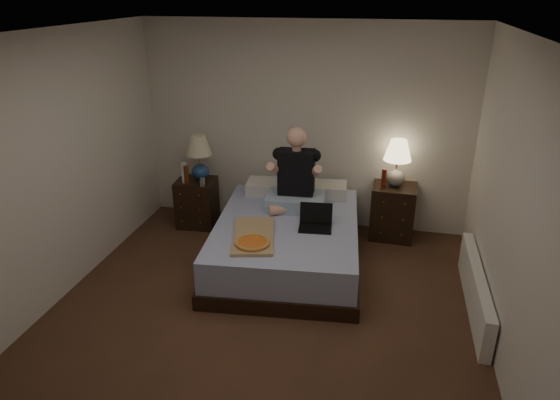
% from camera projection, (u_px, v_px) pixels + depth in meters
% --- Properties ---
extents(floor, '(4.00, 4.50, 0.00)m').
position_uv_depth(floor, '(259.00, 324.00, 4.54)').
color(floor, brown).
rests_on(floor, ground).
extents(ceiling, '(4.00, 4.50, 0.00)m').
position_uv_depth(ceiling, '(253.00, 36.00, 3.55)').
color(ceiling, white).
rests_on(ceiling, ground).
extents(wall_back, '(4.00, 0.00, 2.50)m').
position_uv_depth(wall_back, '(304.00, 127.00, 6.06)').
color(wall_back, silver).
rests_on(wall_back, ground).
extents(wall_left, '(0.00, 4.50, 2.50)m').
position_uv_depth(wall_left, '(39.00, 178.00, 4.44)').
color(wall_left, silver).
rests_on(wall_left, ground).
extents(wall_right, '(0.00, 4.50, 2.50)m').
position_uv_depth(wall_right, '(520.00, 221.00, 3.65)').
color(wall_right, silver).
rests_on(wall_right, ground).
extents(bed, '(1.68, 2.13, 0.50)m').
position_uv_depth(bed, '(287.00, 242.00, 5.46)').
color(bed, '#5E71BC').
rests_on(bed, floor).
extents(nightstand_left, '(0.49, 0.45, 0.61)m').
position_uv_depth(nightstand_left, '(197.00, 202.00, 6.32)').
color(nightstand_left, black).
rests_on(nightstand_left, floor).
extents(nightstand_right, '(0.53, 0.48, 0.66)m').
position_uv_depth(nightstand_right, '(393.00, 211.00, 6.01)').
color(nightstand_right, black).
rests_on(nightstand_right, floor).
extents(lamp_left, '(0.41, 0.41, 0.56)m').
position_uv_depth(lamp_left, '(199.00, 158.00, 6.14)').
color(lamp_left, navy).
rests_on(lamp_left, nightstand_left).
extents(lamp_right, '(0.39, 0.39, 0.56)m').
position_uv_depth(lamp_right, '(397.00, 163.00, 5.78)').
color(lamp_right, gray).
rests_on(lamp_right, nightstand_right).
extents(water_bottle, '(0.07, 0.07, 0.25)m').
position_uv_depth(water_bottle, '(184.00, 173.00, 6.08)').
color(water_bottle, silver).
rests_on(water_bottle, nightstand_left).
extents(soda_can, '(0.07, 0.07, 0.10)m').
position_uv_depth(soda_can, '(203.00, 182.00, 6.00)').
color(soda_can, '#B5B6B1').
rests_on(soda_can, nightstand_left).
extents(beer_bottle_left, '(0.06, 0.06, 0.23)m').
position_uv_depth(beer_bottle_left, '(186.00, 175.00, 6.05)').
color(beer_bottle_left, '#54260C').
rests_on(beer_bottle_left, nightstand_left).
extents(beer_bottle_right, '(0.06, 0.06, 0.23)m').
position_uv_depth(beer_bottle_right, '(384.00, 178.00, 5.79)').
color(beer_bottle_right, '#61200D').
rests_on(beer_bottle_right, nightstand_right).
extents(person, '(0.69, 0.56, 0.93)m').
position_uv_depth(person, '(296.00, 169.00, 5.51)').
color(person, black).
rests_on(person, bed).
extents(laptop, '(0.37, 0.31, 0.24)m').
position_uv_depth(laptop, '(315.00, 219.00, 5.15)').
color(laptop, black).
rests_on(laptop, bed).
extents(pizza_box, '(0.56, 0.83, 0.08)m').
position_uv_depth(pizza_box, '(253.00, 243.00, 4.82)').
color(pizza_box, tan).
rests_on(pizza_box, bed).
extents(radiator, '(0.10, 1.60, 0.40)m').
position_uv_depth(radiator, '(475.00, 290.00, 4.69)').
color(radiator, white).
rests_on(radiator, floor).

